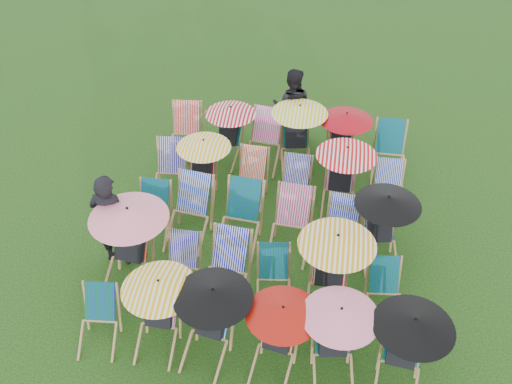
# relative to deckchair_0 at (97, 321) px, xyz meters

# --- Properties ---
(ground) EXTENTS (100.00, 100.00, 0.00)m
(ground) POSITION_rel_deckchair_0_xyz_m (2.04, 2.22, -0.41)
(ground) COLOR black
(ground) RESTS_ON ground
(deckchair_0) EXTENTS (0.60, 0.80, 0.82)m
(deckchair_0) POSITION_rel_deckchair_0_xyz_m (0.00, 0.00, 0.00)
(deckchair_0) COLOR #AA7C4F
(deckchair_0) RESTS_ON ground
(deckchair_1) EXTENTS (1.02, 1.06, 1.21)m
(deckchair_1) POSITION_rel_deckchair_0_xyz_m (0.87, 0.10, 0.23)
(deckchair_1) COLOR #AA7C4F
(deckchair_1) RESTS_ON ground
(deckchair_2) EXTENTS (1.06, 1.13, 1.25)m
(deckchair_2) POSITION_rel_deckchair_0_xyz_m (1.60, 0.04, 0.25)
(deckchair_2) COLOR #AA7C4F
(deckchair_2) RESTS_ON ground
(deckchair_3) EXTENTS (0.98, 1.04, 1.16)m
(deckchair_3) POSITION_rel_deckchair_0_xyz_m (2.53, -0.03, 0.20)
(deckchair_3) COLOR #AA7C4F
(deckchair_3) RESTS_ON ground
(deckchair_4) EXTENTS (1.02, 1.10, 1.20)m
(deckchair_4) POSITION_rel_deckchair_0_xyz_m (3.29, 0.01, 0.23)
(deckchair_4) COLOR #AA7C4F
(deckchair_4) RESTS_ON ground
(deckchair_5) EXTENTS (1.04, 1.09, 1.23)m
(deckchair_5) POSITION_rel_deckchair_0_xyz_m (4.16, -0.02, 0.24)
(deckchair_5) COLOR #AA7C4F
(deckchair_5) RESTS_ON ground
(deckchair_6) EXTENTS (1.19, 1.26, 1.41)m
(deckchair_6) POSITION_rel_deckchair_0_xyz_m (0.09, 1.18, 0.34)
(deckchair_6) COLOR #AA7C4F
(deckchair_6) RESTS_ON ground
(deckchair_7) EXTENTS (0.56, 0.79, 0.84)m
(deckchair_7) POSITION_rel_deckchair_0_xyz_m (0.89, 1.16, 0.01)
(deckchair_7) COLOR #AA7C4F
(deckchair_7) RESTS_ON ground
(deckchair_8) EXTENTS (0.74, 0.97, 0.99)m
(deckchair_8) POSITION_rel_deckchair_0_xyz_m (1.60, 1.15, 0.09)
(deckchair_8) COLOR #AA7C4F
(deckchair_8) RESTS_ON ground
(deckchair_9) EXTENTS (0.64, 0.82, 0.82)m
(deckchair_9) POSITION_rel_deckchair_0_xyz_m (2.33, 1.14, 0.00)
(deckchair_9) COLOR #AA7C4F
(deckchair_9) RESTS_ON ground
(deckchair_10) EXTENTS (1.13, 1.17, 1.34)m
(deckchair_10) POSITION_rel_deckchair_0_xyz_m (3.16, 1.17, 0.30)
(deckchair_10) COLOR #AA7C4F
(deckchair_10) RESTS_ON ground
(deckchair_11) EXTENTS (0.63, 0.82, 0.82)m
(deckchair_11) POSITION_rel_deckchair_0_xyz_m (3.98, 1.12, 0.00)
(deckchair_11) COLOR #AA7C4F
(deckchair_11) RESTS_ON ground
(deckchair_12) EXTENTS (0.61, 0.84, 0.90)m
(deckchair_12) POSITION_rel_deckchair_0_xyz_m (0.12, 2.22, 0.04)
(deckchair_12) COLOR #AA7C4F
(deckchair_12) RESTS_ON ground
(deckchair_13) EXTENTS (0.80, 1.03, 1.03)m
(deckchair_13) POSITION_rel_deckchair_0_xyz_m (0.74, 2.30, 0.11)
(deckchair_13) COLOR #AA7C4F
(deckchair_13) RESTS_ON ground
(deckchair_14) EXTENTS (0.76, 1.00, 1.02)m
(deckchair_14) POSITION_rel_deckchair_0_xyz_m (1.62, 2.29, 0.10)
(deckchair_14) COLOR #AA7C4F
(deckchair_14) RESTS_ON ground
(deckchair_15) EXTENTS (0.74, 0.98, 1.01)m
(deckchair_15) POSITION_rel_deckchair_0_xyz_m (2.47, 2.26, 0.10)
(deckchair_15) COLOR #AA7C4F
(deckchair_15) RESTS_ON ground
(deckchair_16) EXTENTS (0.69, 0.90, 0.92)m
(deckchair_16) POSITION_rel_deckchair_0_xyz_m (3.29, 2.28, 0.05)
(deckchair_16) COLOR #AA7C4F
(deckchair_16) RESTS_ON ground
(deckchair_17) EXTENTS (1.04, 1.14, 1.24)m
(deckchair_17) POSITION_rel_deckchair_0_xyz_m (3.92, 2.25, 0.25)
(deckchair_17) COLOR #AA7C4F
(deckchair_17) RESTS_ON ground
(deckchair_18) EXTENTS (0.72, 0.95, 0.97)m
(deckchair_18) POSITION_rel_deckchair_0_xyz_m (0.14, 3.36, 0.08)
(deckchair_18) COLOR #AA7C4F
(deckchair_18) RESTS_ON ground
(deckchair_19) EXTENTS (0.98, 1.03, 1.16)m
(deckchair_19) POSITION_rel_deckchair_0_xyz_m (0.72, 3.41, 0.20)
(deckchair_19) COLOR #AA7C4F
(deckchair_19) RESTS_ON ground
(deckchair_20) EXTENTS (0.63, 0.85, 0.89)m
(deckchair_20) POSITION_rel_deckchair_0_xyz_m (1.60, 3.47, 0.03)
(deckchair_20) COLOR #AA7C4F
(deckchair_20) RESTS_ON ground
(deckchair_21) EXTENTS (0.60, 0.82, 0.86)m
(deckchair_21) POSITION_rel_deckchair_0_xyz_m (2.42, 3.39, 0.02)
(deckchair_21) COLOR #AA7C4F
(deckchair_21) RESTS_ON ground
(deckchair_22) EXTENTS (1.06, 1.10, 1.26)m
(deckchair_22) POSITION_rel_deckchair_0_xyz_m (3.23, 3.43, 0.26)
(deckchair_22) COLOR #AA7C4F
(deckchair_22) RESTS_ON ground
(deckchair_23) EXTENTS (0.59, 0.82, 0.88)m
(deckchair_23) POSITION_rel_deckchair_0_xyz_m (4.06, 3.46, 0.03)
(deckchair_23) COLOR #AA7C4F
(deckchair_23) RESTS_ON ground
(deckchair_24) EXTENTS (0.73, 0.95, 0.97)m
(deckchair_24) POSITION_rel_deckchair_0_xyz_m (0.09, 4.64, 0.08)
(deckchair_24) COLOR #AA7C4F
(deckchair_24) RESTS_ON ground
(deckchair_25) EXTENTS (0.99, 1.05, 1.17)m
(deckchair_25) POSITION_rel_deckchair_0_xyz_m (0.97, 4.57, 0.21)
(deckchair_25) COLOR #AA7C4F
(deckchair_25) RESTS_ON ground
(deckchair_26) EXTENTS (0.77, 1.00, 1.02)m
(deckchair_26) POSITION_rel_deckchair_0_xyz_m (1.69, 4.56, 0.10)
(deckchair_26) COLOR #AA7C4F
(deckchair_26) RESTS_ON ground
(deckchair_27) EXTENTS (1.08, 1.18, 1.28)m
(deckchair_27) POSITION_rel_deckchair_0_xyz_m (2.32, 4.61, 0.27)
(deckchair_27) COLOR #AA7C4F
(deckchair_27) RESTS_ON ground
(deckchair_28) EXTENTS (1.01, 1.09, 1.20)m
(deckchair_28) POSITION_rel_deckchair_0_xyz_m (3.20, 4.61, 0.23)
(deckchair_28) COLOR #AA7C4F
(deckchair_28) RESTS_ON ground
(deckchair_29) EXTENTS (0.65, 0.91, 0.98)m
(deckchair_29) POSITION_rel_deckchair_0_xyz_m (4.11, 4.59, 0.08)
(deckchair_29) COLOR #AA7C4F
(deckchair_29) RESTS_ON ground
(person_left) EXTENTS (0.66, 0.45, 1.73)m
(person_left) POSITION_rel_deckchair_0_xyz_m (-0.28, 1.56, 0.46)
(person_left) COLOR black
(person_left) RESTS_ON ground
(person_rear) EXTENTS (0.80, 0.63, 1.64)m
(person_rear) POSITION_rel_deckchair_0_xyz_m (2.13, 5.41, 0.41)
(person_rear) COLOR black
(person_rear) RESTS_ON ground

